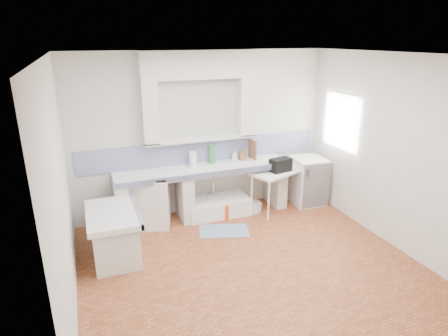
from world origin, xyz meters
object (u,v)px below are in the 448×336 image
object	(u,v)px
sink	(217,207)
stove	(151,201)
side_table	(276,191)
fridge	(308,181)

from	to	relation	value
sink	stove	bearing A→B (deg)	-179.77
sink	side_table	xyz separation A→B (m)	(1.03, -0.24, 0.25)
sink	fridge	distance (m)	1.79
stove	fridge	xyz separation A→B (m)	(2.91, -0.17, 0.02)
side_table	fridge	xyz separation A→B (m)	(0.73, 0.09, 0.06)
sink	fridge	xyz separation A→B (m)	(1.75, -0.15, 0.31)
stove	sink	distance (m)	1.20
stove	side_table	distance (m)	2.20
fridge	sink	bearing A→B (deg)	178.63
stove	side_table	xyz separation A→B (m)	(2.19, -0.26, -0.05)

